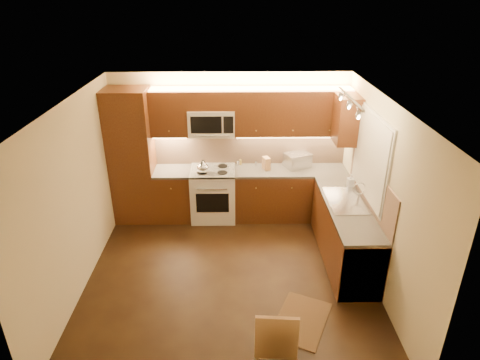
{
  "coord_description": "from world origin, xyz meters",
  "views": [
    {
      "loc": [
        0.07,
        -4.8,
        3.77
      ],
      "look_at": [
        0.15,
        0.55,
        1.25
      ],
      "focal_mm": 31.09,
      "sensor_mm": 36.0,
      "label": 1
    }
  ],
  "objects_px": {
    "stove": "(213,194)",
    "kettle": "(203,166)",
    "toaster_oven": "(297,160)",
    "knife_block": "(266,163)",
    "microwave": "(212,122)",
    "soap_bottle": "(351,180)",
    "dining_chair": "(275,340)",
    "sink": "(346,196)"
  },
  "relations": [
    {
      "from": "microwave",
      "to": "soap_bottle",
      "type": "distance_m",
      "value": 2.43
    },
    {
      "from": "stove",
      "to": "knife_block",
      "type": "relative_size",
      "value": 4.3
    },
    {
      "from": "knife_block",
      "to": "sink",
      "type": "bearing_deg",
      "value": -67.89
    },
    {
      "from": "soap_bottle",
      "to": "toaster_oven",
      "type": "bearing_deg",
      "value": 126.46
    },
    {
      "from": "microwave",
      "to": "dining_chair",
      "type": "bearing_deg",
      "value": -77.29
    },
    {
      "from": "stove",
      "to": "dining_chair",
      "type": "relative_size",
      "value": 0.97
    },
    {
      "from": "sink",
      "to": "knife_block",
      "type": "distance_m",
      "value": 1.6
    },
    {
      "from": "knife_block",
      "to": "soap_bottle",
      "type": "height_order",
      "value": "knife_block"
    },
    {
      "from": "toaster_oven",
      "to": "soap_bottle",
      "type": "bearing_deg",
      "value": -70.79
    },
    {
      "from": "stove",
      "to": "kettle",
      "type": "height_order",
      "value": "kettle"
    },
    {
      "from": "soap_bottle",
      "to": "dining_chair",
      "type": "height_order",
      "value": "soap_bottle"
    },
    {
      "from": "sink",
      "to": "soap_bottle",
      "type": "height_order",
      "value": "soap_bottle"
    },
    {
      "from": "dining_chair",
      "to": "knife_block",
      "type": "bearing_deg",
      "value": 92.17
    },
    {
      "from": "microwave",
      "to": "sink",
      "type": "relative_size",
      "value": 0.88
    },
    {
      "from": "soap_bottle",
      "to": "dining_chair",
      "type": "xyz_separation_m",
      "value": [
        -1.41,
        -2.69,
        -0.53
      ]
    },
    {
      "from": "sink",
      "to": "toaster_oven",
      "type": "xyz_separation_m",
      "value": [
        -0.54,
        1.27,
        0.05
      ]
    },
    {
      "from": "dining_chair",
      "to": "sink",
      "type": "bearing_deg",
      "value": 65.55
    },
    {
      "from": "stove",
      "to": "sink",
      "type": "distance_m",
      "value": 2.35
    },
    {
      "from": "stove",
      "to": "knife_block",
      "type": "bearing_deg",
      "value": 3.36
    },
    {
      "from": "sink",
      "to": "toaster_oven",
      "type": "height_order",
      "value": "toaster_oven"
    },
    {
      "from": "microwave",
      "to": "toaster_oven",
      "type": "xyz_separation_m",
      "value": [
        1.46,
        0.01,
        -0.7
      ]
    },
    {
      "from": "kettle",
      "to": "dining_chair",
      "type": "xyz_separation_m",
      "value": [
        0.94,
        -3.2,
        -0.56
      ]
    },
    {
      "from": "stove",
      "to": "dining_chair",
      "type": "distance_m",
      "value": 3.42
    },
    {
      "from": "knife_block",
      "to": "toaster_oven",
      "type": "bearing_deg",
      "value": -10.52
    },
    {
      "from": "stove",
      "to": "knife_block",
      "type": "distance_m",
      "value": 1.07
    },
    {
      "from": "microwave",
      "to": "toaster_oven",
      "type": "relative_size",
      "value": 1.84
    },
    {
      "from": "stove",
      "to": "kettle",
      "type": "distance_m",
      "value": 0.61
    },
    {
      "from": "stove",
      "to": "kettle",
      "type": "xyz_separation_m",
      "value": [
        -0.15,
        -0.13,
        0.58
      ]
    },
    {
      "from": "kettle",
      "to": "toaster_oven",
      "type": "height_order",
      "value": "kettle"
    },
    {
      "from": "microwave",
      "to": "toaster_oven",
      "type": "distance_m",
      "value": 1.62
    },
    {
      "from": "dining_chair",
      "to": "stove",
      "type": "bearing_deg",
      "value": 107.67
    },
    {
      "from": "sink",
      "to": "soap_bottle",
      "type": "relative_size",
      "value": 4.14
    },
    {
      "from": "microwave",
      "to": "kettle",
      "type": "bearing_deg",
      "value": -120.1
    },
    {
      "from": "stove",
      "to": "toaster_oven",
      "type": "xyz_separation_m",
      "value": [
        1.46,
        0.15,
        0.56
      ]
    },
    {
      "from": "kettle",
      "to": "microwave",
      "type": "bearing_deg",
      "value": 81.18
    },
    {
      "from": "toaster_oven",
      "to": "knife_block",
      "type": "xyz_separation_m",
      "value": [
        -0.54,
        -0.1,
        -0.02
      ]
    },
    {
      "from": "knife_block",
      "to": "dining_chair",
      "type": "bearing_deg",
      "value": -112.75
    },
    {
      "from": "stove",
      "to": "microwave",
      "type": "height_order",
      "value": "microwave"
    },
    {
      "from": "microwave",
      "to": "kettle",
      "type": "relative_size",
      "value": 3.28
    },
    {
      "from": "soap_bottle",
      "to": "dining_chair",
      "type": "relative_size",
      "value": 0.22
    },
    {
      "from": "sink",
      "to": "toaster_oven",
      "type": "distance_m",
      "value": 1.38
    },
    {
      "from": "microwave",
      "to": "knife_block",
      "type": "bearing_deg",
      "value": -5.06
    }
  ]
}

